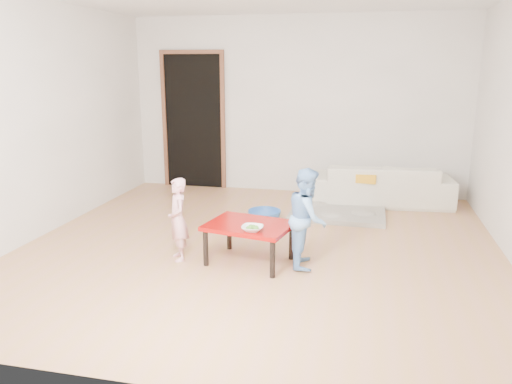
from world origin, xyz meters
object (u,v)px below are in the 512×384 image
(bowl, at_px, (252,228))
(basin, at_px, (264,215))
(red_table, at_px, (249,243))
(child_pink, at_px, (178,220))
(child_blue, at_px, (308,218))
(sofa, at_px, (380,184))

(bowl, relative_size, basin, 0.48)
(red_table, bearing_deg, basin, 95.61)
(child_pink, bearing_deg, child_blue, 62.96)
(bowl, bearing_deg, red_table, 111.16)
(red_table, bearing_deg, child_pink, -173.95)
(child_blue, bearing_deg, child_pink, 90.95)
(child_pink, height_order, basin, child_pink)
(child_pink, bearing_deg, sofa, 109.43)
(sofa, relative_size, red_table, 2.42)
(child_pink, xyz_separation_m, child_blue, (1.26, 0.13, 0.06))
(sofa, height_order, child_pink, child_pink)
(red_table, xyz_separation_m, bowl, (0.08, -0.21, 0.22))
(sofa, distance_m, child_blue, 2.56)
(sofa, relative_size, child_pink, 2.32)
(child_blue, bearing_deg, basin, 22.66)
(bowl, xyz_separation_m, basin, (-0.21, 1.58, -0.36))
(bowl, distance_m, child_pink, 0.79)
(red_table, distance_m, child_pink, 0.74)
(basin, bearing_deg, red_table, -84.39)
(bowl, bearing_deg, basin, 97.75)
(child_blue, height_order, basin, child_blue)
(child_pink, bearing_deg, bowl, 47.31)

